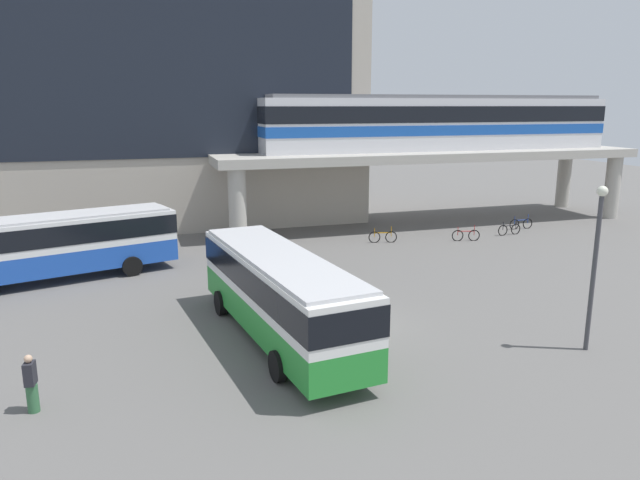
{
  "coord_description": "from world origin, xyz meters",
  "views": [
    {
      "loc": [
        -7.61,
        -20.48,
        8.39
      ],
      "look_at": [
        0.56,
        5.29,
        2.2
      ],
      "focal_mm": 33.18,
      "sensor_mm": 36.0,
      "label": 1
    }
  ],
  "objects_px": {
    "bicycle_orange": "(383,237)",
    "bus_main": "(279,288)",
    "train": "(440,122)",
    "bicycle_red": "(466,235)",
    "pedestrian_near_building": "(31,385)",
    "station_building": "(149,91)",
    "bus_secondary": "(59,240)",
    "bicycle_blue": "(521,224)",
    "bicycle_black": "(509,230)"
  },
  "relations": [
    {
      "from": "bicycle_orange",
      "to": "bus_main",
      "type": "bearing_deg",
      "value": -126.57
    },
    {
      "from": "train",
      "to": "bicycle_red",
      "type": "height_order",
      "value": "train"
    },
    {
      "from": "train",
      "to": "pedestrian_near_building",
      "type": "xyz_separation_m",
      "value": [
        -24.17,
        -21.42,
        -6.4
      ]
    },
    {
      "from": "station_building",
      "to": "bicycle_red",
      "type": "distance_m",
      "value": 24.61
    },
    {
      "from": "station_building",
      "to": "bicycle_orange",
      "type": "bearing_deg",
      "value": -43.82
    },
    {
      "from": "bicycle_orange",
      "to": "bicycle_red",
      "type": "relative_size",
      "value": 1.0
    },
    {
      "from": "bus_main",
      "to": "bus_secondary",
      "type": "bearing_deg",
      "value": 128.25
    },
    {
      "from": "station_building",
      "to": "bus_secondary",
      "type": "distance_m",
      "value": 17.71
    },
    {
      "from": "bus_main",
      "to": "bicycle_orange",
      "type": "distance_m",
      "value": 16.64
    },
    {
      "from": "bus_main",
      "to": "bicycle_red",
      "type": "xyz_separation_m",
      "value": [
        15.06,
        12.15,
        -1.63
      ]
    },
    {
      "from": "station_building",
      "to": "bus_secondary",
      "type": "height_order",
      "value": "station_building"
    },
    {
      "from": "bicycle_blue",
      "to": "station_building",
      "type": "bearing_deg",
      "value": 154.06
    },
    {
      "from": "bicycle_blue",
      "to": "pedestrian_near_building",
      "type": "xyz_separation_m",
      "value": [
        -28.49,
        -17.24,
        0.44
      ]
    },
    {
      "from": "station_building",
      "to": "bicycle_red",
      "type": "height_order",
      "value": "station_building"
    },
    {
      "from": "bicycle_blue",
      "to": "bicycle_black",
      "type": "relative_size",
      "value": 1.0
    },
    {
      "from": "train",
      "to": "pedestrian_near_building",
      "type": "bearing_deg",
      "value": -138.44
    },
    {
      "from": "bicycle_black",
      "to": "pedestrian_near_building",
      "type": "xyz_separation_m",
      "value": [
        -26.55,
        -15.82,
        0.44
      ]
    },
    {
      "from": "bus_main",
      "to": "bicycle_blue",
      "type": "distance_m",
      "value": 25.17
    },
    {
      "from": "station_building",
      "to": "bus_main",
      "type": "relative_size",
      "value": 2.61
    },
    {
      "from": "station_building",
      "to": "bus_main",
      "type": "height_order",
      "value": "station_building"
    },
    {
      "from": "bicycle_orange",
      "to": "bicycle_black",
      "type": "distance_m",
      "value": 8.88
    },
    {
      "from": "bicycle_black",
      "to": "pedestrian_near_building",
      "type": "relative_size",
      "value": 1.05
    },
    {
      "from": "bus_secondary",
      "to": "bicycle_orange",
      "type": "distance_m",
      "value": 18.52
    },
    {
      "from": "bicycle_blue",
      "to": "pedestrian_near_building",
      "type": "height_order",
      "value": "pedestrian_near_building"
    },
    {
      "from": "bicycle_blue",
      "to": "bicycle_orange",
      "type": "bearing_deg",
      "value": -174.96
    },
    {
      "from": "bicycle_black",
      "to": "pedestrian_near_building",
      "type": "height_order",
      "value": "pedestrian_near_building"
    },
    {
      "from": "station_building",
      "to": "bicycle_orange",
      "type": "relative_size",
      "value": 16.8
    },
    {
      "from": "bus_main",
      "to": "bicycle_red",
      "type": "bearing_deg",
      "value": 38.89
    },
    {
      "from": "station_building",
      "to": "pedestrian_near_building",
      "type": "xyz_separation_m",
      "value": [
        -4.56,
        -28.88,
        -8.57
      ]
    },
    {
      "from": "pedestrian_near_building",
      "to": "station_building",
      "type": "bearing_deg",
      "value": 81.03
    },
    {
      "from": "pedestrian_near_building",
      "to": "bicycle_orange",
      "type": "bearing_deg",
      "value": 42.64
    },
    {
      "from": "bus_main",
      "to": "bicycle_orange",
      "type": "xyz_separation_m",
      "value": [
        9.87,
        13.3,
        -1.63
      ]
    },
    {
      "from": "bus_secondary",
      "to": "bicycle_blue",
      "type": "relative_size",
      "value": 6.31
    },
    {
      "from": "pedestrian_near_building",
      "to": "bicycle_blue",
      "type": "bearing_deg",
      "value": 31.17
    },
    {
      "from": "bicycle_black",
      "to": "bicycle_orange",
      "type": "bearing_deg",
      "value": 177.0
    },
    {
      "from": "bus_main",
      "to": "pedestrian_near_building",
      "type": "xyz_separation_m",
      "value": [
        -7.81,
        -2.98,
        -1.19
      ]
    },
    {
      "from": "bicycle_red",
      "to": "bicycle_blue",
      "type": "bearing_deg",
      "value": 20.57
    },
    {
      "from": "bus_secondary",
      "to": "pedestrian_near_building",
      "type": "height_order",
      "value": "bus_secondary"
    },
    {
      "from": "bicycle_black",
      "to": "bicycle_red",
      "type": "height_order",
      "value": "same"
    },
    {
      "from": "bicycle_black",
      "to": "bicycle_red",
      "type": "distance_m",
      "value": 3.74
    },
    {
      "from": "bus_secondary",
      "to": "bicycle_black",
      "type": "relative_size",
      "value": 6.32
    },
    {
      "from": "train",
      "to": "bicycle_blue",
      "type": "distance_m",
      "value": 9.11
    },
    {
      "from": "bicycle_blue",
      "to": "bicycle_orange",
      "type": "relative_size",
      "value": 1.02
    },
    {
      "from": "train",
      "to": "pedestrian_near_building",
      "type": "relative_size",
      "value": 15.28
    },
    {
      "from": "train",
      "to": "bicycle_blue",
      "type": "height_order",
      "value": "train"
    },
    {
      "from": "train",
      "to": "bus_secondary",
      "type": "height_order",
      "value": "train"
    },
    {
      "from": "bus_main",
      "to": "pedestrian_near_building",
      "type": "distance_m",
      "value": 8.45
    },
    {
      "from": "train",
      "to": "bicycle_black",
      "type": "distance_m",
      "value": 9.16
    },
    {
      "from": "bus_main",
      "to": "bicycle_black",
      "type": "distance_m",
      "value": 22.77
    },
    {
      "from": "train",
      "to": "bicycle_orange",
      "type": "bearing_deg",
      "value": -141.58
    }
  ]
}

